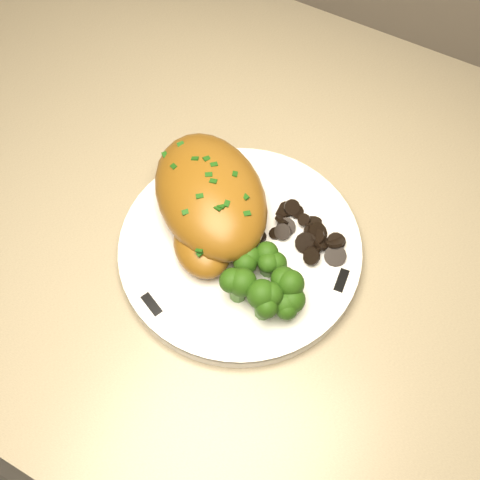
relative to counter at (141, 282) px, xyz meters
The scene contains 9 objects.
counter is the anchor object (origin of this frame).
plate 0.55m from the counter, 16.88° to the right, with size 0.25×0.25×0.02m, color white.
rim_accent_0 0.61m from the counter, 10.06° to the right, with size 0.03×0.01×0.00m, color black.
rim_accent_1 0.52m from the counter, ahead, with size 0.03×0.01×0.00m, color black.
rim_accent_2 0.56m from the counter, 39.78° to the right, with size 0.03×0.01×0.00m, color black.
gravy_pool 0.53m from the counter, 15.18° to the right, with size 0.09×0.09×0.00m, color #3E210B.
chicken_breast 0.56m from the counter, 16.46° to the right, with size 0.19×0.19×0.06m.
mushroom_pile 0.58m from the counter, ahead, with size 0.08×0.06×0.02m.
broccoli_florets 0.60m from the counter, 20.44° to the right, with size 0.09×0.07×0.04m.
Camera 1 is at (0.16, 1.33, 1.50)m, focal length 45.00 mm.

